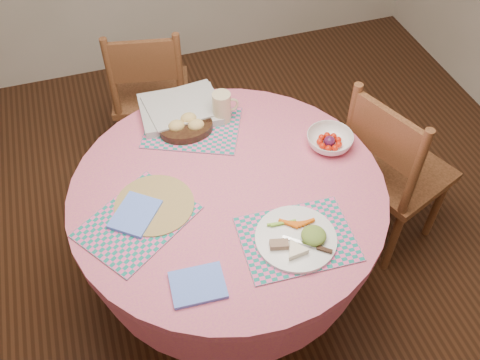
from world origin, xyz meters
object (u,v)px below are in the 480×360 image
(dinner_plate, at_px, (298,238))
(bread_bowl, at_px, (186,126))
(latte_mug, at_px, (222,107))
(chair_right, at_px, (391,170))
(dining_table, at_px, (229,219))
(chair_back, at_px, (150,92))
(wicker_trivet, at_px, (154,205))
(fruit_bowl, at_px, (330,141))

(dinner_plate, distance_m, bread_bowl, 0.72)
(dinner_plate, relative_size, latte_mug, 2.13)
(bread_bowl, bearing_deg, latte_mug, 8.71)
(chair_right, relative_size, latte_mug, 6.89)
(latte_mug, bearing_deg, dining_table, -103.87)
(chair_right, xyz_separation_m, dinner_plate, (-0.66, -0.41, 0.28))
(dining_table, xyz_separation_m, chair_right, (0.82, 0.09, -0.06))
(dining_table, distance_m, bread_bowl, 0.43)
(chair_back, relative_size, bread_bowl, 3.90)
(dining_table, height_order, wicker_trivet, wicker_trivet)
(dining_table, relative_size, latte_mug, 9.02)
(dinner_plate, distance_m, latte_mug, 0.71)
(latte_mug, bearing_deg, wicker_trivet, -134.68)
(chair_right, relative_size, dinner_plate, 3.24)
(chair_back, distance_m, fruit_bowl, 1.16)
(chair_back, height_order, fruit_bowl, chair_back)
(latte_mug, bearing_deg, bread_bowl, -171.29)
(chair_right, distance_m, chair_back, 1.34)
(chair_right, relative_size, chair_back, 1.05)
(dining_table, relative_size, fruit_bowl, 5.53)
(wicker_trivet, height_order, fruit_bowl, fruit_bowl)
(chair_right, distance_m, bread_bowl, 0.98)
(dining_table, height_order, chair_right, chair_right)
(dinner_plate, height_order, fruit_bowl, fruit_bowl)
(dining_table, distance_m, chair_right, 0.83)
(chair_back, relative_size, latte_mug, 6.54)
(chair_right, relative_size, wicker_trivet, 3.16)
(dining_table, bearing_deg, chair_back, 97.01)
(dining_table, height_order, bread_bowl, bread_bowl)
(chair_right, height_order, dinner_plate, chair_right)
(bread_bowl, bearing_deg, wicker_trivet, -120.80)
(dining_table, xyz_separation_m, wicker_trivet, (-0.29, -0.00, 0.20))
(chair_right, relative_size, bread_bowl, 4.12)
(dining_table, relative_size, chair_right, 1.31)
(dining_table, distance_m, wicker_trivet, 0.35)
(wicker_trivet, distance_m, dinner_plate, 0.55)
(chair_back, bearing_deg, bread_bowl, 105.97)
(wicker_trivet, relative_size, fruit_bowl, 1.34)
(chair_back, xyz_separation_m, dinner_plate, (0.29, -1.36, 0.30))
(wicker_trivet, height_order, dinner_plate, dinner_plate)
(bread_bowl, distance_m, latte_mug, 0.18)
(chair_right, bearing_deg, wicker_trivet, 73.40)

